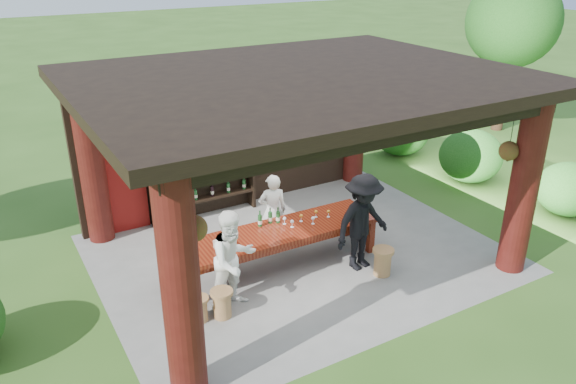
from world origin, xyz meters
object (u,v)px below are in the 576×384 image
tasting_table (277,236)px  stool_near_right (383,261)px  stool_near_left (222,303)px  napkin_basket (222,244)px  guest_man (362,222)px  host (273,211)px  guest_woman (233,260)px  stool_far_left (199,308)px  wine_shelf (203,172)px

tasting_table → stool_near_right: tasting_table is taller
stool_near_left → napkin_basket: bearing=64.4°
guest_man → host: bearing=115.8°
tasting_table → napkin_basket: 1.14m
guest_man → guest_woman: bearing=170.8°
stool_near_left → tasting_table: bearing=30.8°
tasting_table → stool_near_right: size_ratio=7.59×
napkin_basket → tasting_table: bearing=4.3°
stool_far_left → napkin_basket: bearing=44.5°
guest_woman → guest_man: bearing=-10.7°
wine_shelf → tasting_table: wine_shelf is taller
stool_near_left → stool_near_right: 3.04m
tasting_table → stool_near_left: tasting_table is taller
tasting_table → stool_near_left: bearing=-149.2°
stool_near_right → host: host is taller
tasting_table → stool_far_left: 2.09m
guest_man → wine_shelf: bearing=107.9°
stool_far_left → napkin_basket: napkin_basket is taller
stool_near_right → guest_man: size_ratio=0.28×
guest_man → stool_far_left: bearing=172.7°
stool_far_left → guest_man: 3.27m
wine_shelf → stool_near_left: wine_shelf is taller
stool_far_left → napkin_basket: size_ratio=1.64×
stool_near_right → guest_man: guest_man is taller
stool_far_left → host: bearing=35.5°
host → guest_woman: size_ratio=0.88×
guest_woman → stool_far_left: bearing=178.5°
stool_near_left → host: 2.50m
stool_near_left → guest_man: bearing=2.5°
tasting_table → stool_far_left: size_ratio=9.15×
wine_shelf → stool_near_left: 3.84m
stool_near_right → guest_woman: (-2.72, 0.46, 0.59)m
host → guest_woman: (-1.52, -1.47, 0.10)m
stool_near_left → stool_far_left: bearing=167.1°
stool_near_right → guest_woman: size_ratio=0.30×
stool_near_left → wine_shelf: bearing=71.9°
wine_shelf → stool_near_left: (-1.17, -3.57, -0.78)m
stool_far_left → wine_shelf: bearing=66.4°
wine_shelf → stool_near_right: (1.86, -3.86, -0.76)m
guest_woman → napkin_basket: size_ratio=6.62×
stool_near_right → napkin_basket: 2.91m
stool_far_left → stool_near_right: bearing=-6.2°
wine_shelf → guest_man: bearing=-64.1°
wine_shelf → napkin_basket: size_ratio=8.99×
host → guest_man: bearing=140.9°
stool_near_left → host: (1.82, 1.64, 0.50)m
guest_woman → tasting_table: bearing=21.5°
guest_man → tasting_table: bearing=141.3°
tasting_table → guest_man: 1.56m
guest_woman → host: bearing=34.4°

